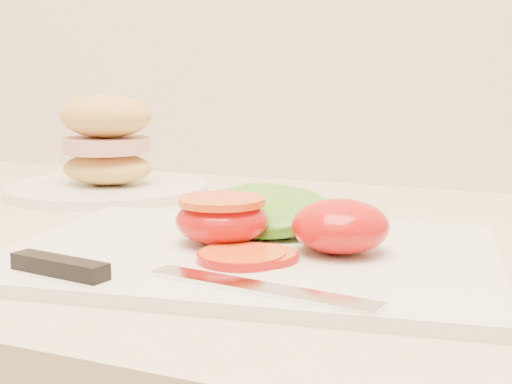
% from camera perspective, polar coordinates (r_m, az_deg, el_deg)
% --- Properties ---
extents(cutting_board, '(0.43, 0.34, 0.01)m').
position_cam_1_polar(cutting_board, '(0.58, -0.40, -5.01)').
color(cutting_board, silver).
rests_on(cutting_board, counter).
extents(tomato_half_dome, '(0.08, 0.08, 0.04)m').
position_cam_1_polar(tomato_half_dome, '(0.57, 6.75, -2.71)').
color(tomato_half_dome, red).
rests_on(tomato_half_dome, cutting_board).
extents(tomato_half_cut, '(0.08, 0.08, 0.04)m').
position_cam_1_polar(tomato_half_cut, '(0.59, -2.73, -2.11)').
color(tomato_half_cut, red).
rests_on(tomato_half_cut, cutting_board).
extents(tomato_slice_0, '(0.07, 0.07, 0.01)m').
position_cam_1_polar(tomato_slice_0, '(0.54, -1.16, -5.16)').
color(tomato_slice_0, orange).
rests_on(tomato_slice_0, cutting_board).
extents(tomato_slice_1, '(0.06, 0.06, 0.01)m').
position_cam_1_polar(tomato_slice_1, '(0.55, 0.26, -5.13)').
color(tomato_slice_1, orange).
rests_on(tomato_slice_1, cutting_board).
extents(lettuce_leaf_0, '(0.20, 0.17, 0.03)m').
position_cam_1_polar(lettuce_leaf_0, '(0.66, 0.08, -1.48)').
color(lettuce_leaf_0, '#519828').
rests_on(lettuce_leaf_0, cutting_board).
extents(knife, '(0.27, 0.06, 0.01)m').
position_cam_1_polar(knife, '(0.50, -9.68, -6.51)').
color(knife, silver).
rests_on(knife, cutting_board).
extents(sandwich_plate, '(0.25, 0.25, 0.12)m').
position_cam_1_polar(sandwich_plate, '(0.92, -11.82, 2.68)').
color(sandwich_plate, white).
rests_on(sandwich_plate, counter).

